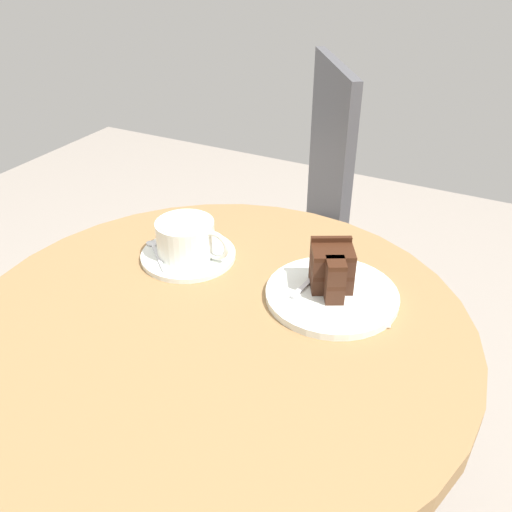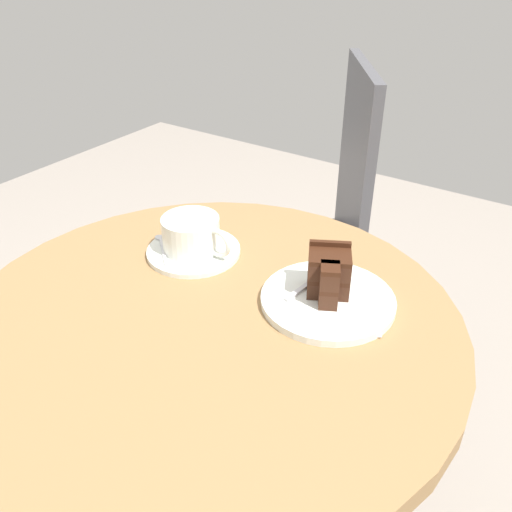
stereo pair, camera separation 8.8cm
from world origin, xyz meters
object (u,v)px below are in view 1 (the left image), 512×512
coffee_cup (187,237)px  cake_slice (332,269)px  saucer (188,255)px  cafe_chair (295,216)px  teaspoon (155,251)px  cake_plate (332,295)px  fork (320,272)px  napkin (336,298)px

coffee_cup → cake_slice: bearing=2.5°
saucer → cafe_chair: bearing=92.3°
teaspoon → cafe_chair: bearing=-51.9°
cake_slice → saucer: bearing=-177.6°
teaspoon → cake_plate: teaspoon is taller
fork → napkin: 0.06m
cake_slice → coffee_cup: bearing=-177.5°
saucer → cake_slice: cake_slice is taller
saucer → cake_plate: bearing=0.4°
teaspoon → fork: fork is taller
cake_slice → fork: bearing=135.1°
coffee_cup → cake_plate: size_ratio=0.65×
cafe_chair → teaspoon: bearing=-36.9°
teaspoon → napkin: 0.33m
coffee_cup → napkin: 0.28m
napkin → cafe_chair: (-0.29, 0.52, -0.17)m
teaspoon → napkin: bearing=-133.7°
fork → cafe_chair: cafe_chair is taller
cake_plate → napkin: (0.01, 0.00, -0.00)m
coffee_cup → napkin: bearing=0.9°
teaspoon → cafe_chair: size_ratio=0.09×
fork → coffee_cup: bearing=108.0°
teaspoon → cake_plate: size_ratio=0.41×
cake_slice → cafe_chair: size_ratio=0.10×
teaspoon → cafe_chair: 0.58m
coffee_cup → teaspoon: bearing=-155.9°
cake_plate → cake_slice: 0.04m
cake_plate → teaspoon: bearing=-175.4°
teaspoon → cake_slice: cake_slice is taller
cake_slice → fork: size_ratio=0.66×
fork → napkin: size_ratio=0.68×
cake_plate → cake_slice: bearing=123.8°
saucer → fork: size_ratio=1.19×
coffee_cup → saucer: bearing=43.8°
cake_slice → cafe_chair: cafe_chair is taller
teaspoon → cake_plate: bearing=-133.9°
teaspoon → napkin: size_ratio=0.42×
teaspoon → cake_slice: (0.31, 0.03, 0.04)m
coffee_cup → fork: size_ratio=0.98×
coffee_cup → fork: (0.23, 0.04, -0.03)m
napkin → fork: bearing=139.3°
fork → teaspoon: bearing=110.8°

